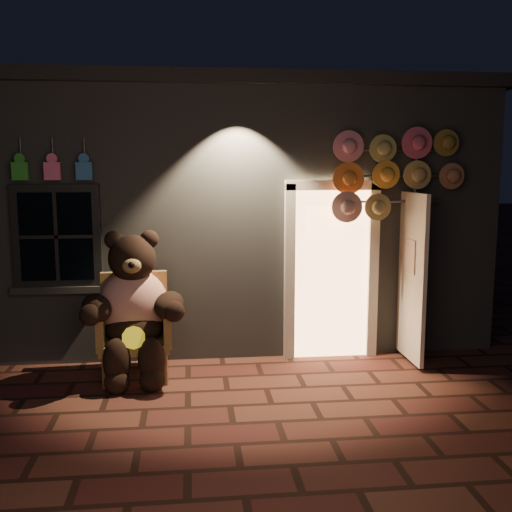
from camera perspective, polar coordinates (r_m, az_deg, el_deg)
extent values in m
plane|color=#552D20|center=(6.13, -2.49, -14.07)|extent=(60.00, 60.00, 0.00)
cube|color=slate|center=(9.68, -4.15, 4.37)|extent=(7.00, 5.00, 3.30)
cube|color=black|center=(9.70, -4.26, 14.61)|extent=(7.30, 5.30, 0.16)
cube|color=black|center=(7.31, -18.40, 1.79)|extent=(1.00, 0.10, 1.20)
cube|color=black|center=(7.28, -18.45, 1.77)|extent=(0.82, 0.06, 1.02)
cube|color=slate|center=(7.41, -18.17, -3.05)|extent=(1.10, 0.14, 0.08)
cube|color=#FFB672|center=(7.44, 7.11, -1.61)|extent=(0.92, 0.10, 2.10)
cube|color=beige|center=(7.30, 3.21, -1.75)|extent=(0.12, 0.12, 2.20)
cube|color=beige|center=(7.54, 11.03, -1.57)|extent=(0.12, 0.12, 2.20)
cube|color=beige|center=(7.29, 7.34, 6.72)|extent=(1.16, 0.12, 0.12)
cube|color=beige|center=(7.35, 14.64, -1.95)|extent=(0.05, 0.80, 2.00)
cube|color=green|center=(7.27, -21.53, 7.53)|extent=(0.18, 0.07, 0.20)
cylinder|color=#59595E|center=(7.33, -21.52, 9.49)|extent=(0.02, 0.02, 0.25)
cube|color=#F2638A|center=(7.19, -18.82, 7.66)|extent=(0.18, 0.07, 0.20)
cylinder|color=#59595E|center=(7.25, -18.81, 9.64)|extent=(0.02, 0.02, 0.25)
cube|color=#2D639E|center=(7.12, -16.04, 7.78)|extent=(0.18, 0.07, 0.20)
cylinder|color=#59595E|center=(7.18, -16.05, 9.78)|extent=(0.02, 0.02, 0.25)
cube|color=olive|center=(6.90, -11.45, -8.11)|extent=(0.80, 0.75, 0.11)
cube|color=olive|center=(7.11, -11.49, -4.46)|extent=(0.76, 0.14, 0.75)
cube|color=olive|center=(6.84, -14.50, -6.49)|extent=(0.13, 0.65, 0.43)
cube|color=olive|center=(6.82, -8.50, -6.35)|extent=(0.13, 0.65, 0.43)
cylinder|color=olive|center=(6.70, -14.25, -10.76)|extent=(0.05, 0.05, 0.34)
cylinder|color=olive|center=(6.68, -8.62, -10.63)|extent=(0.05, 0.05, 0.34)
cylinder|color=olive|center=(7.27, -13.93, -9.19)|extent=(0.05, 0.05, 0.34)
cylinder|color=olive|center=(7.25, -8.76, -9.07)|extent=(0.05, 0.05, 0.34)
ellipsoid|color=red|center=(6.84, -11.57, -4.54)|extent=(0.81, 0.67, 0.81)
ellipsoid|color=black|center=(6.81, -11.53, -6.66)|extent=(0.67, 0.58, 0.38)
sphere|color=black|center=(6.69, -11.72, -0.21)|extent=(0.55, 0.55, 0.52)
sphere|color=black|center=(6.70, -13.41, 1.51)|extent=(0.20, 0.20, 0.20)
sphere|color=black|center=(6.69, -10.12, 1.60)|extent=(0.20, 0.20, 0.20)
ellipsoid|color=olive|center=(6.46, -11.76, -0.93)|extent=(0.21, 0.16, 0.16)
ellipsoid|color=black|center=(6.62, -14.97, -4.82)|extent=(0.48, 0.60, 0.29)
ellipsoid|color=black|center=(6.60, -8.28, -4.65)|extent=(0.43, 0.59, 0.29)
ellipsoid|color=black|center=(6.58, -13.12, -9.75)|extent=(0.29, 0.29, 0.50)
ellipsoid|color=black|center=(6.56, -9.92, -9.68)|extent=(0.29, 0.29, 0.50)
sphere|color=black|center=(6.58, -13.08, -11.62)|extent=(0.27, 0.27, 0.27)
sphere|color=black|center=(6.57, -9.86, -11.55)|extent=(0.27, 0.27, 0.27)
cylinder|color=yellow|center=(6.49, -11.58, -7.63)|extent=(0.26, 0.12, 0.24)
cylinder|color=#59595E|center=(7.60, 14.73, 0.85)|extent=(0.04, 0.04, 2.75)
cylinder|color=#59595E|center=(7.41, 12.90, 9.79)|extent=(1.22, 0.03, 0.03)
cylinder|color=#59595E|center=(7.41, 12.82, 7.43)|extent=(1.22, 0.03, 0.03)
cylinder|color=#59595E|center=(7.42, 12.74, 5.08)|extent=(1.22, 0.03, 0.03)
cylinder|color=pink|center=(7.19, 8.86, 10.35)|extent=(0.35, 0.11, 0.35)
cylinder|color=tan|center=(7.28, 12.07, 10.24)|extent=(0.35, 0.11, 0.35)
cylinder|color=#CF536A|center=(7.39, 15.18, 10.11)|extent=(0.35, 0.11, 0.35)
cylinder|color=olive|center=(7.60, 17.91, 9.94)|extent=(0.35, 0.11, 0.35)
cylinder|color=orange|center=(7.16, 8.86, 7.51)|extent=(0.35, 0.11, 0.35)
cylinder|color=#F5A433|center=(7.25, 12.05, 7.44)|extent=(0.35, 0.11, 0.35)
cylinder|color=tan|center=(7.44, 14.90, 7.36)|extent=(0.35, 0.11, 0.35)
cylinder|color=#B16C47|center=(7.57, 17.88, 7.26)|extent=(0.35, 0.11, 0.35)
cylinder|color=#E9A48F|center=(7.15, 8.85, 4.65)|extent=(0.35, 0.11, 0.35)
cylinder|color=#958651|center=(7.32, 11.82, 4.67)|extent=(0.35, 0.11, 0.35)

